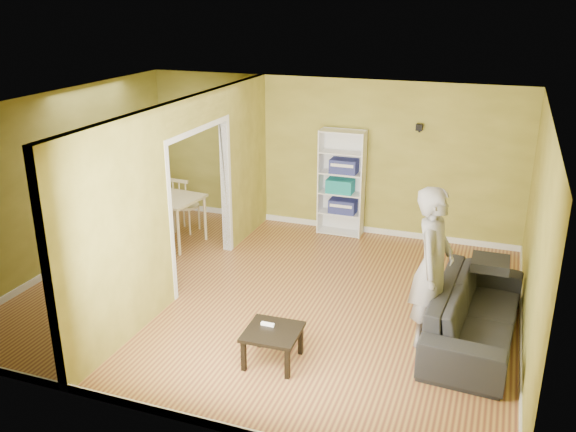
% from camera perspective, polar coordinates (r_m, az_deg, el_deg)
% --- Properties ---
extents(room_shell, '(6.50, 6.50, 6.50)m').
position_cam_1_polar(room_shell, '(7.90, -1.86, 1.07)').
color(room_shell, '#B0833D').
rests_on(room_shell, ground).
extents(partition, '(0.22, 5.50, 2.60)m').
position_cam_1_polar(partition, '(8.40, -9.49, 1.96)').
color(partition, '#B1A942').
rests_on(partition, ground).
extents(wall_speaker, '(0.10, 0.10, 0.10)m').
position_cam_1_polar(wall_speaker, '(9.91, 12.18, 8.12)').
color(wall_speaker, black).
rests_on(wall_speaker, room_shell).
extents(sofa, '(2.40, 1.16, 0.89)m').
position_cam_1_polar(sofa, '(7.54, 17.20, -7.94)').
color(sofa, '#2C2C33').
rests_on(sofa, ground).
extents(person, '(0.87, 0.71, 2.23)m').
position_cam_1_polar(person, '(7.07, 13.46, -3.45)').
color(person, slate).
rests_on(person, ground).
extents(bookshelf, '(0.76, 0.33, 1.79)m').
position_cam_1_polar(bookshelf, '(10.29, 5.09, 3.17)').
color(bookshelf, white).
rests_on(bookshelf, ground).
extents(paper_box_navy_a, '(0.45, 0.29, 0.23)m').
position_cam_1_polar(paper_box_navy_a, '(10.36, 5.16, 0.95)').
color(paper_box_navy_a, navy).
rests_on(paper_box_navy_a, bookshelf).
extents(paper_box_teal, '(0.45, 0.29, 0.23)m').
position_cam_1_polar(paper_box_teal, '(10.27, 4.91, 2.83)').
color(paper_box_teal, '#167B76').
rests_on(paper_box_teal, bookshelf).
extents(paper_box_navy_b, '(0.45, 0.29, 0.23)m').
position_cam_1_polar(paper_box_navy_b, '(10.16, 5.27, 4.70)').
color(paper_box_navy_b, navy).
rests_on(paper_box_navy_b, bookshelf).
extents(coffee_table, '(0.60, 0.60, 0.40)m').
position_cam_1_polar(coffee_table, '(6.83, -1.44, -11.08)').
color(coffee_table, black).
rests_on(coffee_table, ground).
extents(game_controller, '(0.15, 0.04, 0.03)m').
position_cam_1_polar(game_controller, '(6.88, -1.91, -10.09)').
color(game_controller, white).
rests_on(game_controller, coffee_table).
extents(dining_table, '(1.27, 0.84, 0.79)m').
position_cam_1_polar(dining_table, '(10.13, -11.74, 1.44)').
color(dining_table, tan).
rests_on(dining_table, ground).
extents(chair_left, '(0.54, 0.54, 0.95)m').
position_cam_1_polar(chair_left, '(10.58, -15.26, 0.59)').
color(chair_left, tan).
rests_on(chair_left, ground).
extents(chair_near, '(0.53, 0.53, 0.89)m').
position_cam_1_polar(chair_near, '(9.72, -13.42, -1.17)').
color(chair_near, tan).
rests_on(chair_near, ground).
extents(chair_far, '(0.47, 0.47, 0.98)m').
position_cam_1_polar(chair_far, '(10.58, -9.53, 1.12)').
color(chair_far, tan).
rests_on(chair_far, ground).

